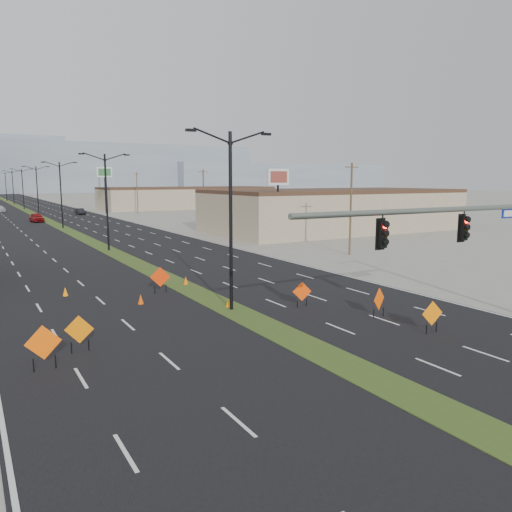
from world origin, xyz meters
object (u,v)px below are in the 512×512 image
streetlight_3 (37,190)px  streetlight_4 (23,188)px  car_left (37,217)px  construction_sign_1 (79,331)px  car_mid (80,211)px  pole_sign_east_near (278,183)px  car_far (0,209)px  pole_sign_east_far (105,175)px  streetlight_0 (231,216)px  streetlight_2 (61,193)px  construction_sign_3 (302,292)px  streetlight_5 (13,186)px  streetlight_6 (6,185)px  cone_2 (186,281)px  signal_mast (488,235)px  construction_sign_4 (379,300)px  cone_0 (141,299)px  streetlight_1 (107,199)px  cone_1 (228,303)px  construction_sign_2 (160,278)px  construction_sign_0 (43,344)px  construction_sign_5 (432,315)px  cone_3 (65,292)px

streetlight_3 → streetlight_4: bearing=90.0°
car_left → construction_sign_1: (-6.93, -73.43, 0.17)m
car_mid → pole_sign_east_near: 62.83m
car_far → pole_sign_east_far: size_ratio=0.47×
pole_sign_east_near → streetlight_0: bearing=-126.7°
car_left → streetlight_2: bearing=-86.7°
construction_sign_3 → streetlight_5: bearing=111.7°
streetlight_6 → cone_2: streetlight_6 is taller
streetlight_2 → pole_sign_east_far: bearing=65.6°
signal_mast → streetlight_5: size_ratio=1.63×
construction_sign_1 → construction_sign_4: bearing=11.4°
streetlight_6 → construction_sign_4: bearing=-87.9°
cone_0 → car_mid: bearing=81.3°
streetlight_1 → car_left: 42.73m
streetlight_4 → car_mid: size_ratio=2.55×
streetlight_0 → streetlight_6: size_ratio=1.00×
pole_sign_east_far → streetlight_0: bearing=-92.5°
cone_1 → streetlight_5: bearing=90.0°
car_far → cone_1: bearing=-92.9°
streetlight_5 → cone_2: 132.37m
streetlight_6 → construction_sign_3: 169.60m
car_far → construction_sign_1: (-3.10, -107.64, 0.28)m
streetlight_6 → pole_sign_east_far: size_ratio=0.99×
streetlight_4 → construction_sign_2: bearing=-91.1°
cone_1 → pole_sign_east_far: size_ratio=0.05×
cone_2 → car_left: bearing=92.2°
construction_sign_2 → construction_sign_0: bearing=-110.2°
construction_sign_4 → cone_1: (-6.14, 5.94, -0.68)m
construction_sign_3 → construction_sign_5: construction_sign_5 is taller
construction_sign_5 → cone_2: size_ratio=2.60×
construction_sign_1 → pole_sign_east_far: bearing=96.0°
construction_sign_4 → cone_3: size_ratio=2.75×
streetlight_1 → construction_sign_5: (6.37, -36.81, -4.48)m
construction_sign_4 → streetlight_4: bearing=71.3°
streetlight_0 → streetlight_5: same height
car_mid → construction_sign_0: (-19.06, -90.92, 0.44)m
car_left → construction_sign_5: size_ratio=2.93×
streetlight_5 → construction_sign_0: streetlight_5 is taller
streetlight_1 → cone_3: size_ratio=17.09×
streetlight_5 → construction_sign_5: (6.37, -148.81, -4.48)m
streetlight_3 → pole_sign_east_far: pole_sign_east_far is taller
pole_sign_east_far → streetlight_3: bearing=-160.3°
streetlight_1 → streetlight_2: (0.00, 28.00, 0.00)m
construction_sign_2 → car_far: bearing=110.6°
streetlight_0 → car_mid: 86.98m
construction_sign_0 → construction_sign_2: construction_sign_0 is taller
streetlight_1 → construction_sign_2: 22.42m
car_mid → streetlight_0: bearing=-99.8°
streetlight_1 → car_far: (-5.83, 76.64, -4.73)m
streetlight_4 → car_far: size_ratio=2.12×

